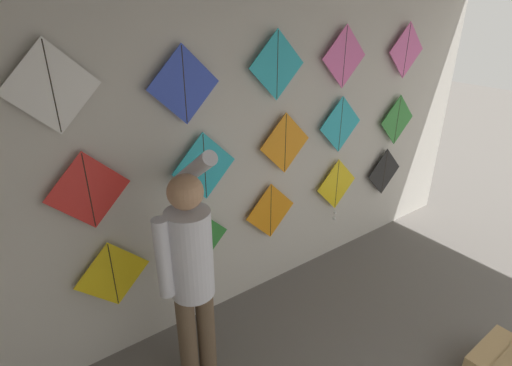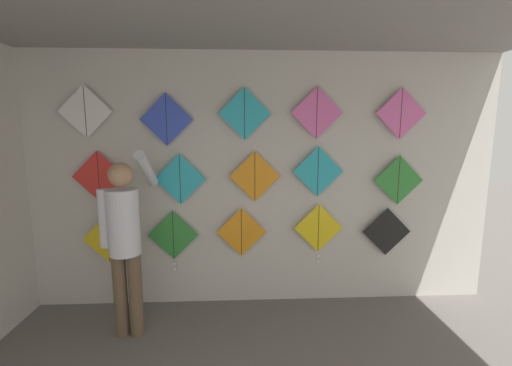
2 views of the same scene
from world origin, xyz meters
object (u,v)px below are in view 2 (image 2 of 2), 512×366
object	(u,v)px
kite_2	(241,232)
kite_10	(85,111)
kite_6	(180,179)
shopkeeper	(125,234)
kite_0	(108,239)
kite_14	(401,113)
kite_1	(173,237)
kite_5	(99,176)
kite_11	(166,119)
kite_3	(318,230)
kite_13	(317,113)
kite_9	(399,180)
kite_12	(244,114)
kite_4	(387,232)
kite_8	(318,171)
kite_7	(255,176)

from	to	relation	value
kite_2	kite_10	world-z (taller)	kite_10
kite_6	kite_10	bearing A→B (deg)	180.00
shopkeeper	kite_0	bearing A→B (deg)	126.96
kite_14	shopkeeper	bearing A→B (deg)	-169.12
kite_1	kite_6	xyz separation A→B (m)	(0.10, 0.00, 0.65)
kite_5	kite_11	xyz separation A→B (m)	(0.74, 0.00, 0.60)
kite_3	kite_14	distance (m)	1.56
kite_0	kite_2	bearing A→B (deg)	0.00
kite_13	kite_9	bearing A→B (deg)	0.00
kite_10	kite_12	bearing A→B (deg)	0.00
kite_11	kite_14	distance (m)	2.51
kite_2	kite_13	distance (m)	1.54
kite_10	kite_11	distance (m)	0.83
kite_5	kite_14	distance (m)	3.32
kite_0	kite_4	xyz separation A→B (m)	(3.12, 0.00, 0.04)
kite_6	kite_13	size ratio (longest dim) A/B	1.00
kite_10	kite_13	bearing A→B (deg)	0.00
kite_8	kite_9	distance (m)	0.92
kite_2	kite_10	xyz separation A→B (m)	(-1.60, 0.00, 1.32)
kite_5	kite_12	size ratio (longest dim) A/B	1.00
kite_1	kite_12	bearing A→B (deg)	0.05
kite_1	kite_9	size ratio (longest dim) A/B	1.25
kite_6	kite_0	bearing A→B (deg)	180.00
kite_8	kite_12	size ratio (longest dim) A/B	1.00
kite_5	kite_7	world-z (taller)	kite_5
kite_9	kite_11	size ratio (longest dim) A/B	1.00
kite_7	kite_10	size ratio (longest dim) A/B	1.00
kite_3	kite_7	world-z (taller)	kite_7
kite_10	kite_13	size ratio (longest dim) A/B	1.00
kite_0	kite_2	world-z (taller)	kite_2
kite_1	kite_10	world-z (taller)	kite_10
kite_5	kite_12	bearing A→B (deg)	0.00
kite_1	kite_2	world-z (taller)	kite_2
kite_1	kite_5	bearing A→B (deg)	179.95
kite_0	kite_4	world-z (taller)	kite_4
shopkeeper	kite_12	world-z (taller)	kite_12
kite_2	kite_9	bearing A→B (deg)	0.00
kite_7	kite_5	bearing A→B (deg)	180.00
kite_2	kite_10	size ratio (longest dim) A/B	1.00
kite_0	kite_3	world-z (taller)	kite_3
kite_9	kite_13	world-z (taller)	kite_13
kite_5	kite_14	world-z (taller)	kite_14
kite_12	kite_1	bearing A→B (deg)	-179.95
kite_6	kite_8	bearing A→B (deg)	0.00
kite_2	kite_11	distance (m)	1.46
kite_10	kite_12	xyz separation A→B (m)	(1.65, 0.00, -0.02)
kite_1	kite_3	distance (m)	1.62
kite_0	kite_8	xyz separation A→B (m)	(2.31, 0.00, 0.73)
kite_10	kite_14	size ratio (longest dim) A/B	1.00
kite_1	kite_8	size ratio (longest dim) A/B	1.25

